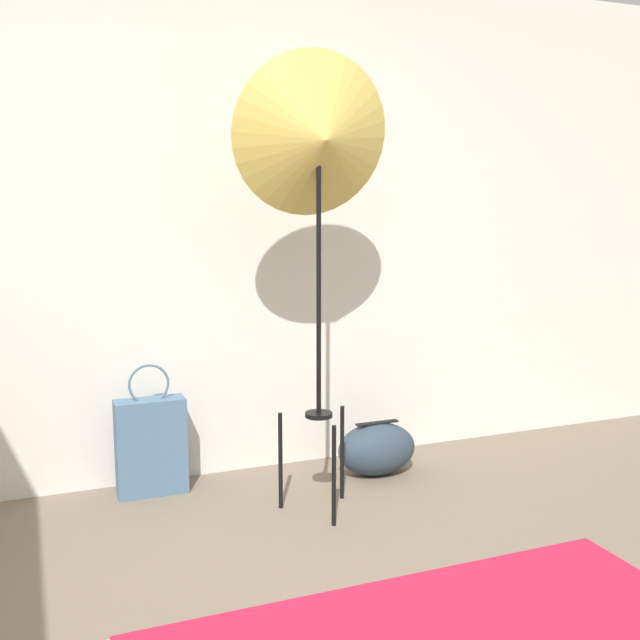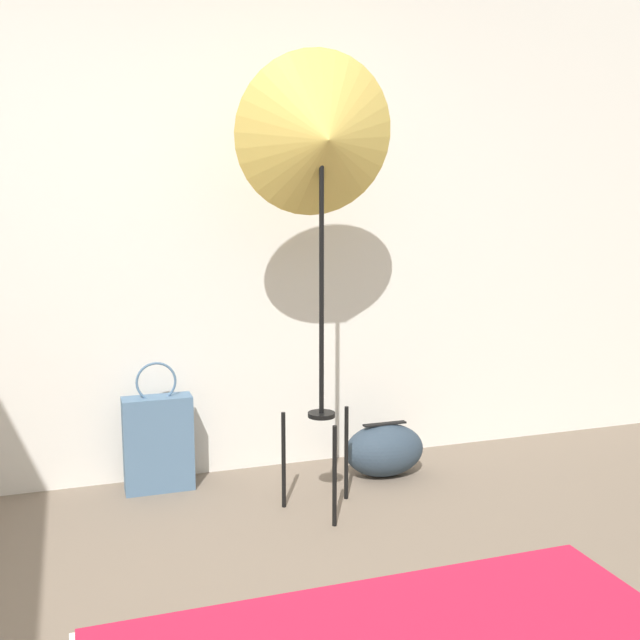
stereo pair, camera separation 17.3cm
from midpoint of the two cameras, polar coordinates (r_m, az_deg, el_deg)
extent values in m
cube|color=silver|center=(3.84, -8.72, 7.07)|extent=(8.00, 0.05, 2.60)
cylinder|color=black|center=(3.36, 2.63, -11.82)|extent=(0.02, 0.02, 0.46)
cylinder|color=black|center=(3.55, -1.37, -10.63)|extent=(0.02, 0.02, 0.46)
cylinder|color=black|center=(3.65, 3.40, -10.09)|extent=(0.02, 0.02, 0.46)
cylinder|color=black|center=(3.44, 1.57, -7.23)|extent=(0.13, 0.13, 0.02)
cylinder|color=black|center=(3.32, 1.61, 3.07)|extent=(0.02, 0.02, 1.24)
cone|color=#D1B251|center=(3.32, 1.66, 13.76)|extent=(0.73, 0.34, 0.75)
cube|color=slate|center=(3.82, -10.94, -9.25)|extent=(0.34, 0.13, 0.48)
torus|color=slate|center=(3.73, -11.08, -4.66)|extent=(0.20, 0.01, 0.20)
ellipsoid|color=#2D3D4C|center=(3.99, 6.18, -9.83)|extent=(0.43, 0.28, 0.28)
cube|color=black|center=(3.95, 6.21, -7.88)|extent=(0.23, 0.04, 0.01)
camera|label=1|loc=(0.09, -88.41, 0.25)|focal=42.00mm
camera|label=2|loc=(0.09, 91.59, -0.25)|focal=42.00mm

